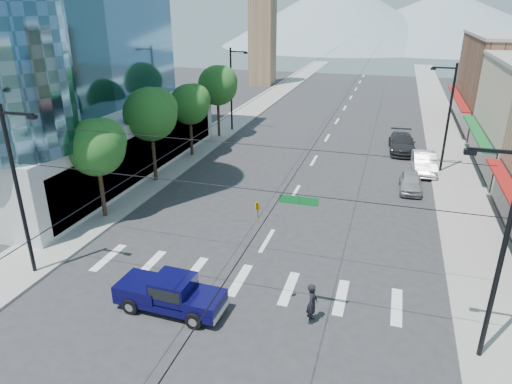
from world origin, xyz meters
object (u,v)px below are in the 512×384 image
at_px(parked_car_near, 410,182).
at_px(parked_car_far, 402,143).
at_px(pickup_truck, 170,293).
at_px(pedestrian, 312,303).
at_px(parked_car_mid, 424,163).

xyz_separation_m(parked_car_near, parked_car_far, (-0.69, 10.27, 0.16)).
bearing_deg(pickup_truck, parked_car_far, 72.81).
xyz_separation_m(pedestrian, parked_car_mid, (5.47, 22.34, -0.13)).
xyz_separation_m(parked_car_mid, parked_car_far, (-1.80, 5.56, 0.01)).
xyz_separation_m(parked_car_near, parked_car_mid, (1.11, 4.71, 0.14)).
bearing_deg(parked_car_mid, pickup_truck, -119.83).
xyz_separation_m(pickup_truck, pedestrian, (6.43, 1.03, 0.06)).
relative_size(pedestrian, parked_car_near, 0.48).
height_order(pickup_truck, pedestrian, pedestrian).
xyz_separation_m(pickup_truck, parked_car_far, (10.10, 28.93, -0.06)).
distance_m(pickup_truck, pedestrian, 6.51).
relative_size(parked_car_near, parked_car_far, 0.69).
bearing_deg(parked_car_mid, parked_car_far, 105.08).
relative_size(pedestrian, parked_car_mid, 0.38).
bearing_deg(parked_car_far, pedestrian, -101.33).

